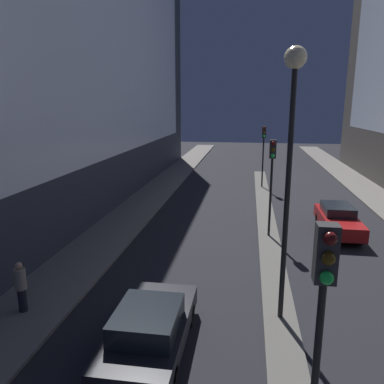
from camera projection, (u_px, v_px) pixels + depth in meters
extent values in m
cube|color=#2D333D|center=(73.00, 47.00, 24.04)|extent=(6.00, 44.62, 20.51)
cube|color=white|center=(116.00, 29.00, 23.37)|extent=(0.05, 37.93, 15.59)
cube|color=#56544F|center=(267.00, 227.00, 20.76)|extent=(1.05, 34.77, 0.13)
cube|color=#2D2D2D|center=(326.00, 254.00, 5.47)|extent=(0.32, 0.28, 0.90)
sphere|color=#4C0F0F|center=(330.00, 238.00, 5.23)|extent=(0.20, 0.20, 0.20)
sphere|color=#4C380A|center=(328.00, 258.00, 5.30)|extent=(0.20, 0.20, 0.20)
sphere|color=#1EEA4C|center=(327.00, 278.00, 5.36)|extent=(0.20, 0.20, 0.20)
cylinder|color=black|center=(270.00, 198.00, 18.78)|extent=(0.12, 0.12, 3.98)
cube|color=#2D2D2D|center=(273.00, 149.00, 18.22)|extent=(0.32, 0.28, 0.90)
sphere|color=#4C0F0F|center=(273.00, 143.00, 17.98)|extent=(0.20, 0.20, 0.20)
sphere|color=#4C380A|center=(273.00, 150.00, 18.05)|extent=(0.20, 0.20, 0.20)
sphere|color=#1EEA4C|center=(273.00, 156.00, 18.12)|extent=(0.20, 0.20, 0.20)
cylinder|color=black|center=(263.00, 163.00, 30.10)|extent=(0.12, 0.12, 3.98)
cube|color=#2D2D2D|center=(264.00, 132.00, 29.54)|extent=(0.32, 0.28, 0.90)
sphere|color=#4C0F0F|center=(264.00, 128.00, 29.30)|extent=(0.20, 0.20, 0.20)
sphere|color=#4C380A|center=(264.00, 132.00, 29.37)|extent=(0.20, 0.20, 0.20)
sphere|color=#1EEA4C|center=(264.00, 136.00, 29.44)|extent=(0.20, 0.20, 0.20)
cylinder|color=black|center=(287.00, 200.00, 11.00)|extent=(0.16, 0.16, 7.61)
sphere|color=#F9EAB2|center=(296.00, 57.00, 10.09)|extent=(0.62, 0.62, 0.62)
cube|color=black|center=(151.00, 331.00, 10.29)|extent=(1.93, 4.53, 0.57)
cube|color=black|center=(147.00, 319.00, 9.83)|extent=(1.64, 2.04, 0.57)
cylinder|color=black|center=(136.00, 311.00, 11.83)|extent=(0.22, 0.64, 0.64)
cylinder|color=black|center=(190.00, 315.00, 11.58)|extent=(0.22, 0.64, 0.64)
cylinder|color=black|center=(103.00, 372.00, 9.12)|extent=(0.22, 0.64, 0.64)
cylinder|color=black|center=(171.00, 379.00, 8.87)|extent=(0.22, 0.64, 0.64)
cube|color=maroon|center=(338.00, 221.00, 19.76)|extent=(1.74, 4.65, 0.67)
cube|color=black|center=(338.00, 209.00, 19.96)|extent=(1.48, 2.09, 0.48)
cube|color=red|center=(319.00, 209.00, 22.08)|extent=(0.14, 0.04, 0.10)
cube|color=red|center=(340.00, 209.00, 21.90)|extent=(0.14, 0.04, 0.10)
cylinder|color=black|center=(318.00, 219.00, 21.33)|extent=(0.22, 0.64, 0.64)
cylinder|color=black|center=(346.00, 220.00, 21.11)|extent=(0.22, 0.64, 0.64)
cylinder|color=black|center=(328.00, 236.00, 18.56)|extent=(0.22, 0.64, 0.64)
cylinder|color=black|center=(360.00, 237.00, 18.34)|extent=(0.22, 0.64, 0.64)
cylinder|color=black|center=(22.00, 300.00, 12.11)|extent=(0.27, 0.27, 0.78)
cylinder|color=gray|center=(20.00, 279.00, 11.94)|extent=(0.36, 0.36, 0.69)
sphere|color=tan|center=(19.00, 266.00, 11.83)|extent=(0.22, 0.22, 0.22)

